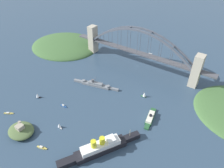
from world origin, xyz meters
TOP-DOWN VIEW (x-y plane):
  - ground_plane at (0.00, 0.00)m, footprint 1400.00×1400.00m
  - harbor_arch_bridge at (0.00, -0.00)m, footprint 260.71×15.99m
  - headland_east_shore at (164.84, 12.94)m, footprint 145.77×128.51m
  - ocean_liner at (-53.95, 179.25)m, footprint 55.22×87.44m
  - naval_cruiser at (25.18, 88.61)m, footprint 74.61×22.44m
  - harbor_ferry_steamer at (-77.50, 104.25)m, footprint 14.02×39.35m
  - fort_island_mid_harbor at (39.62, 212.58)m, footprint 33.04×27.70m
  - seaplane_taxiing_near_bridge at (-0.11, -51.10)m, footprint 9.45×7.68m
  - small_boat_0 at (31.92, 150.93)m, footprint 10.63×2.51m
  - small_boat_1 at (-50.52, 69.08)m, footprint 8.28×5.16m
  - small_boat_2 at (2.47, 213.33)m, footprint 12.04×5.45m
  - small_boat_3 at (8.11, 181.00)m, footprint 7.34×4.63m
  - small_boat_4 at (76.29, 158.87)m, footprint 7.87×6.03m
  - small_boat_5 at (81.79, 202.89)m, footprint 11.74×8.16m

SIDE VIEW (x-z plane):
  - ground_plane at x=0.00m, z-range 0.00..0.00m
  - headland_east_shore at x=164.84m, z-range -11.08..11.08m
  - small_boat_5 at x=81.79m, z-range -0.28..1.78m
  - small_boat_2 at x=2.47m, z-range -0.34..2.03m
  - small_boat_0 at x=31.92m, z-range -0.35..2.08m
  - seaplane_taxiing_near_bridge at x=-0.11m, z-range -0.47..4.53m
  - harbor_ferry_steamer at x=-77.50m, z-range -1.57..6.54m
  - naval_cruiser at x=25.18m, z-range -5.47..10.90m
  - small_boat_3 at x=8.11m, z-range -0.19..7.01m
  - small_boat_4 at x=76.29m, z-range -0.23..7.66m
  - fort_island_mid_harbor at x=39.62m, z-range -2.56..10.71m
  - small_boat_1 at x=-50.52m, z-range -0.34..8.70m
  - ocean_liner at x=-53.95m, z-range -4.57..16.63m
  - harbor_arch_bridge at x=0.00m, z-range -6.35..64.29m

